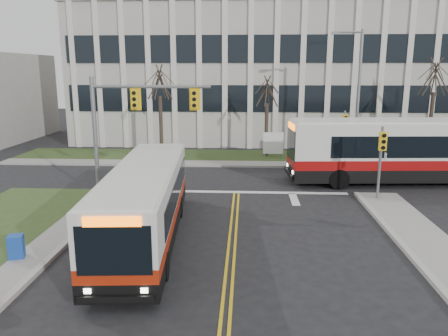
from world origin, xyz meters
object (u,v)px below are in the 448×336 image
streetlight (356,90)px  bus_cross (408,152)px  newspaper_box_blue (16,248)px  bus_main (146,204)px  directory_sign (273,144)px

streetlight → bus_cross: streetlight is taller
newspaper_box_blue → bus_main: bearing=11.2°
directory_sign → bus_main: size_ratio=0.19×
bus_cross → directory_sign: bearing=-135.9°
streetlight → newspaper_box_blue: bearing=-131.9°
directory_sign → bus_cross: 10.03m
bus_main → newspaper_box_blue: (-4.06, -2.23, -0.96)m
streetlight → directory_sign: bearing=166.8°
directory_sign → bus_main: bearing=-109.8°
bus_cross → newspaper_box_blue: 21.01m
bus_main → bus_cross: bearing=31.5°
bus_main → bus_cross: 16.36m
directory_sign → newspaper_box_blue: bearing=-118.2°
streetlight → newspaper_box_blue: streetlight is taller
directory_sign → bus_cross: bus_cross is taller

